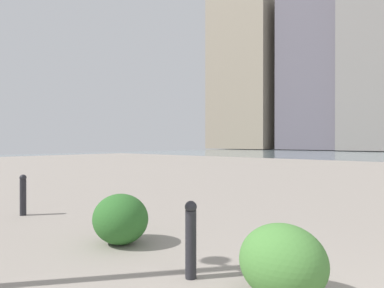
# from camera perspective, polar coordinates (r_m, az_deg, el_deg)

# --- Properties ---
(building_annex) EXTENTS (12.64, 11.15, 35.68)m
(building_annex) POSITION_cam_1_polar(r_m,az_deg,el_deg) (75.84, 20.64, 11.91)
(building_annex) COLOR #5B5660
(building_annex) RESTS_ON ground
(building_highrise) EXTENTS (15.72, 13.67, 39.76)m
(building_highrise) POSITION_cam_1_polar(r_m,az_deg,el_deg) (82.79, 9.75, 12.38)
(building_highrise) COLOR gray
(building_highrise) RESTS_ON ground
(bollard_near) EXTENTS (0.13, 0.13, 0.83)m
(bollard_near) POSITION_cam_1_polar(r_m,az_deg,el_deg) (3.60, -0.21, -16.21)
(bollard_near) COLOR #232328
(bollard_near) RESTS_ON ground
(bollard_mid) EXTENTS (0.13, 0.13, 0.82)m
(bollard_mid) POSITION_cam_1_polar(r_m,az_deg,el_deg) (7.34, -27.64, -7.82)
(bollard_mid) COLOR #232328
(bollard_mid) RESTS_ON ground
(shrub_low) EXTENTS (0.82, 0.74, 0.70)m
(shrub_low) POSITION_cam_1_polar(r_m,az_deg,el_deg) (3.29, 15.66, -19.34)
(shrub_low) COLOR #477F38
(shrub_low) RESTS_ON ground
(shrub_round) EXTENTS (0.84, 0.76, 0.71)m
(shrub_round) POSITION_cam_1_polar(r_m,az_deg,el_deg) (4.87, -12.50, -12.75)
(shrub_round) COLOR #2D6628
(shrub_round) RESTS_ON ground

